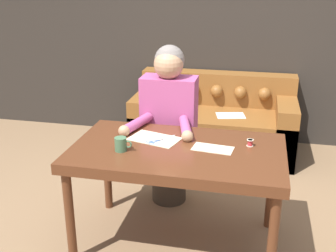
# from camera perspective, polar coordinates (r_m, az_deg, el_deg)

# --- Properties ---
(ground_plane) EXTENTS (16.00, 16.00, 0.00)m
(ground_plane) POSITION_cam_1_polar(r_m,az_deg,el_deg) (3.06, 2.80, -15.72)
(ground_plane) COLOR #846647
(wall_back) EXTENTS (8.00, 0.06, 2.60)m
(wall_back) POSITION_cam_1_polar(r_m,az_deg,el_deg) (4.59, 7.71, 13.95)
(wall_back) COLOR #2D2823
(wall_back) RESTS_ON ground_plane
(dining_table) EXTENTS (1.38, 0.81, 0.72)m
(dining_table) POSITION_cam_1_polar(r_m,az_deg,el_deg) (2.76, 1.29, -4.39)
(dining_table) COLOR #562D19
(dining_table) RESTS_ON ground_plane
(couch) EXTENTS (1.63, 0.80, 0.78)m
(couch) POSITION_cam_1_polar(r_m,az_deg,el_deg) (4.43, 6.28, 0.37)
(couch) COLOR brown
(couch) RESTS_ON ground_plane
(person) EXTENTS (0.53, 0.62, 1.29)m
(person) POSITION_cam_1_polar(r_m,az_deg,el_deg) (3.29, 0.11, 0.21)
(person) COLOR #33281E
(person) RESTS_ON ground_plane
(pattern_paper_main) EXTENTS (0.38, 0.29, 0.00)m
(pattern_paper_main) POSITION_cam_1_polar(r_m,az_deg,el_deg) (2.87, -1.84, -1.74)
(pattern_paper_main) COLOR beige
(pattern_paper_main) RESTS_ON dining_table
(pattern_paper_offcut) EXTENTS (0.27, 0.17, 0.00)m
(pattern_paper_offcut) POSITION_cam_1_polar(r_m,az_deg,el_deg) (2.73, 6.09, -3.05)
(pattern_paper_offcut) COLOR beige
(pattern_paper_offcut) RESTS_ON dining_table
(scissors) EXTENTS (0.20, 0.20, 0.01)m
(scissors) POSITION_cam_1_polar(r_m,az_deg,el_deg) (2.83, -1.48, -2.05)
(scissors) COLOR silver
(scissors) RESTS_ON dining_table
(mug) EXTENTS (0.11, 0.08, 0.09)m
(mug) POSITION_cam_1_polar(r_m,az_deg,el_deg) (2.68, -6.39, -2.47)
(mug) COLOR #47704C
(mug) RESTS_ON dining_table
(thread_spool) EXTENTS (0.04, 0.04, 0.05)m
(thread_spool) POSITION_cam_1_polar(r_m,az_deg,el_deg) (2.80, 11.06, -2.25)
(thread_spool) COLOR red
(thread_spool) RESTS_ON dining_table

